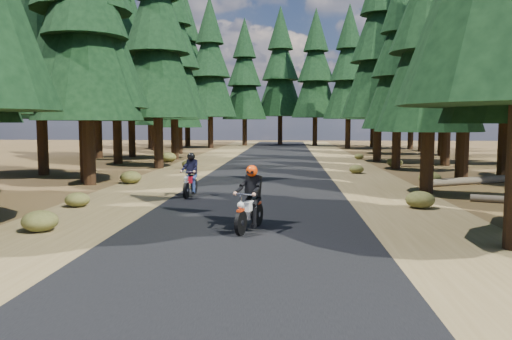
{
  "coord_description": "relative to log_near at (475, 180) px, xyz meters",
  "views": [
    {
      "loc": [
        1.01,
        -13.99,
        2.56
      ],
      "look_at": [
        0.0,
        1.5,
        1.1
      ],
      "focal_mm": 35.0,
      "sensor_mm": 36.0,
      "label": 1
    }
  ],
  "objects": [
    {
      "name": "log_near",
      "position": [
        0.0,
        0.0,
        0.0
      ],
      "size": [
        4.51,
        2.51,
        0.32
      ],
      "primitive_type": "cylinder",
      "rotation": [
        0.0,
        1.57,
        0.47
      ],
      "color": "#4C4233",
      "rests_on": "ground"
    },
    {
      "name": "rider_follow",
      "position": [
        -11.24,
        -4.31,
        0.35
      ],
      "size": [
        0.61,
        1.73,
        1.52
      ],
      "rotation": [
        0.0,
        0.0,
        3.08
      ],
      "color": "#A90B18",
      "rests_on": "road"
    },
    {
      "name": "ground",
      "position": [
        -8.84,
        -7.39,
        -0.16
      ],
      "size": [
        120.0,
        120.0,
        0.0
      ],
      "primitive_type": "plane",
      "color": "#453618",
      "rests_on": "ground"
    },
    {
      "name": "road",
      "position": [
        -8.84,
        -2.39,
        -0.15
      ],
      "size": [
        6.0,
        100.0,
        0.01
      ],
      "primitive_type": "cube",
      "color": "black",
      "rests_on": "ground"
    },
    {
      "name": "pine_forest",
      "position": [
        -8.86,
        13.66,
        7.73
      ],
      "size": [
        34.59,
        55.08,
        16.32
      ],
      "color": "black",
      "rests_on": "ground"
    },
    {
      "name": "shoulder_r",
      "position": [
        -4.24,
        -2.39,
        -0.16
      ],
      "size": [
        3.2,
        100.0,
        0.01
      ],
      "primitive_type": "cube",
      "color": "brown",
      "rests_on": "ground"
    },
    {
      "name": "rider_lead",
      "position": [
        -8.74,
        -9.71,
        0.36
      ],
      "size": [
        0.99,
        1.82,
        1.55
      ],
      "rotation": [
        0.0,
        0.0,
        2.85
      ],
      "color": "white",
      "rests_on": "road"
    },
    {
      "name": "understory_shrubs",
      "position": [
        -8.91,
        1.2,
        0.1
      ],
      "size": [
        15.09,
        30.97,
        0.64
      ],
      "color": "#474C1E",
      "rests_on": "ground"
    },
    {
      "name": "shoulder_l",
      "position": [
        -13.44,
        -2.39,
        -0.16
      ],
      "size": [
        3.2,
        100.0,
        0.01
      ],
      "primitive_type": "cube",
      "color": "brown",
      "rests_on": "ground"
    }
  ]
}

